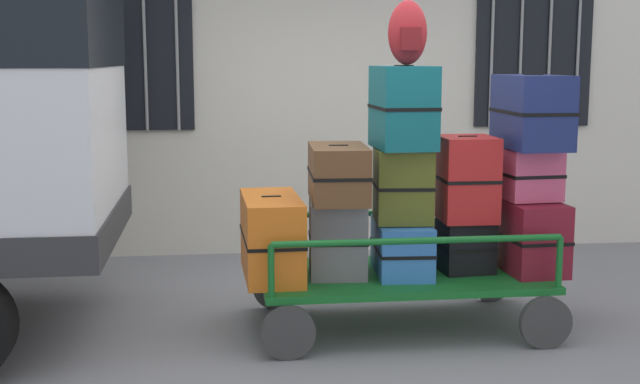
{
  "coord_description": "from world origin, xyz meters",
  "views": [
    {
      "loc": [
        -1.01,
        -5.95,
        1.94
      ],
      "look_at": [
        -0.28,
        -0.14,
        1.01
      ],
      "focal_mm": 47.51,
      "sensor_mm": 36.0,
      "label": 1
    }
  ],
  "objects": [
    {
      "name": "ground_plane",
      "position": [
        0.0,
        0.0,
        0.0
      ],
      "size": [
        40.0,
        40.0,
        0.0
      ],
      "primitive_type": "plane",
      "color": "gray"
    },
    {
      "name": "building_wall",
      "position": [
        0.0,
        2.52,
        2.5
      ],
      "size": [
        12.0,
        0.38,
        5.0
      ],
      "color": "silver",
      "rests_on": "ground"
    },
    {
      "name": "luggage_cart",
      "position": [
        0.31,
        -0.14,
        0.34
      ],
      "size": [
        2.09,
        1.2,
        0.41
      ],
      "color": "#146023",
      "rests_on": "ground"
    },
    {
      "name": "cart_railing",
      "position": [
        0.31,
        -0.14,
        0.71
      ],
      "size": [
        1.99,
        1.06,
        0.37
      ],
      "color": "#146023",
      "rests_on": "luggage_cart"
    },
    {
      "name": "suitcase_left_bottom",
      "position": [
        -0.62,
        -0.11,
        0.69
      ],
      "size": [
        0.42,
        0.9,
        0.58
      ],
      "color": "orange",
      "rests_on": "luggage_cart"
    },
    {
      "name": "suitcase_midleft_bottom",
      "position": [
        -0.16,
        -0.15,
        0.68
      ],
      "size": [
        0.44,
        0.49,
        0.54
      ],
      "color": "slate",
      "rests_on": "luggage_cart"
    },
    {
      "name": "suitcase_midleft_middle",
      "position": [
        -0.16,
        -0.17,
        1.14
      ],
      "size": [
        0.43,
        0.72,
        0.39
      ],
      "color": "brown",
      "rests_on": "suitcase_midleft_bottom"
    },
    {
      "name": "suitcase_center_bottom",
      "position": [
        0.31,
        -0.15,
        0.59
      ],
      "size": [
        0.42,
        0.68,
        0.38
      ],
      "color": "#3372C6",
      "rests_on": "luggage_cart"
    },
    {
      "name": "suitcase_center_middle",
      "position": [
        0.31,
        -0.15,
        1.04
      ],
      "size": [
        0.43,
        0.44,
        0.52
      ],
      "color": "#4C5119",
      "rests_on": "suitcase_center_bottom"
    },
    {
      "name": "suitcase_center_top",
      "position": [
        0.31,
        -0.12,
        1.6
      ],
      "size": [
        0.4,
        0.6,
        0.58
      ],
      "color": "#0F5960",
      "rests_on": "suitcase_center_middle"
    },
    {
      "name": "suitcase_midright_bottom",
      "position": [
        0.77,
        -0.15,
        0.59
      ],
      "size": [
        0.4,
        0.37,
        0.38
      ],
      "color": "black",
      "rests_on": "luggage_cart"
    },
    {
      "name": "suitcase_midright_middle",
      "position": [
        0.77,
        -0.14,
        1.09
      ],
      "size": [
        0.4,
        0.47,
        0.61
      ],
      "color": "#B21E1E",
      "rests_on": "suitcase_midright_bottom"
    },
    {
      "name": "suitcase_right_bottom",
      "position": [
        1.24,
        -0.14,
        0.66
      ],
      "size": [
        0.42,
        0.76,
        0.52
      ],
      "color": "maroon",
      "rests_on": "luggage_cart"
    },
    {
      "name": "suitcase_right_middle",
      "position": [
        1.24,
        -0.13,
        1.11
      ],
      "size": [
        0.42,
        0.44,
        0.37
      ],
      "color": "#CC4C72",
      "rests_on": "suitcase_right_bottom"
    },
    {
      "name": "suitcase_right_top",
      "position": [
        1.24,
        -0.15,
        1.56
      ],
      "size": [
        0.4,
        0.71,
        0.53
      ],
      "color": "navy",
      "rests_on": "suitcase_right_middle"
    },
    {
      "name": "backpack",
      "position": [
        0.32,
        -0.16,
        2.11
      ],
      "size": [
        0.27,
        0.22,
        0.44
      ],
      "color": "maroon",
      "rests_on": "suitcase_center_top"
    }
  ]
}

